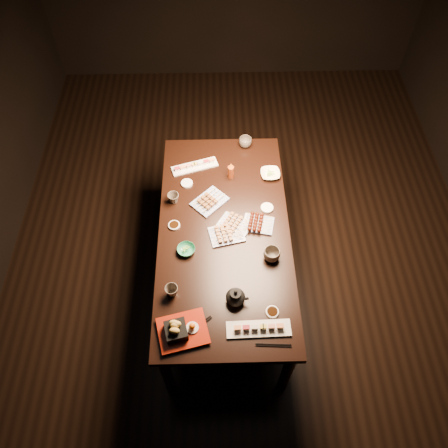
{
  "coord_description": "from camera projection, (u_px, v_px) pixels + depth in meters",
  "views": [
    {
      "loc": [
        -0.22,
        -2.01,
        3.22
      ],
      "look_at": [
        -0.18,
        -0.27,
        0.77
      ],
      "focal_mm": 35.0,
      "sensor_mm": 36.0,
      "label": 1
    }
  ],
  "objects": [
    {
      "name": "teapot",
      "position": [
        235.0,
        296.0,
        2.65
      ],
      "size": [
        0.17,
        0.17,
        0.12
      ],
      "primitive_type": null,
      "rotation": [
        0.0,
        0.0,
        -0.26
      ],
      "color": "black",
      "rests_on": "dining_table"
    },
    {
      "name": "edamame_bowl_green",
      "position": [
        186.0,
        250.0,
        2.88
      ],
      "size": [
        0.14,
        0.14,
        0.04
      ],
      "primitive_type": "imported",
      "rotation": [
        0.0,
        0.0,
        0.23
      ],
      "color": "#2C8963",
      "rests_on": "dining_table"
    },
    {
      "name": "tempura_tray",
      "position": [
        182.0,
        328.0,
        2.53
      ],
      "size": [
        0.33,
        0.29,
        0.11
      ],
      "primitive_type": null,
      "rotation": [
        0.0,
        0.0,
        0.23
      ],
      "color": "black",
      "rests_on": "dining_table"
    },
    {
      "name": "teacup_mid_right",
      "position": [
        272.0,
        255.0,
        2.83
      ],
      "size": [
        0.11,
        0.11,
        0.09
      ],
      "primitive_type": "imported",
      "rotation": [
        0.0,
        0.0,
        0.03
      ],
      "color": "#4D443A",
      "rests_on": "dining_table"
    },
    {
      "name": "sauce_dish_west",
      "position": [
        174.0,
        225.0,
        3.01
      ],
      "size": [
        0.1,
        0.1,
        0.01
      ],
      "primitive_type": "cylinder",
      "rotation": [
        0.0,
        0.0,
        -0.27
      ],
      "color": "white",
      "rests_on": "dining_table"
    },
    {
      "name": "chopsticks_se",
      "position": [
        273.0,
        345.0,
        2.53
      ],
      "size": [
        0.21,
        0.03,
        0.01
      ],
      "primitive_type": null,
      "rotation": [
        0.0,
        0.0,
        -0.06
      ],
      "color": "black",
      "rests_on": "dining_table"
    },
    {
      "name": "chopsticks_near",
      "position": [
        195.0,
        329.0,
        2.59
      ],
      "size": [
        0.21,
        0.16,
        0.01
      ],
      "primitive_type": null,
      "rotation": [
        0.0,
        0.0,
        0.63
      ],
      "color": "black",
      "rests_on": "dining_table"
    },
    {
      "name": "condiment_bottle",
      "position": [
        231.0,
        170.0,
        3.22
      ],
      "size": [
        0.06,
        0.06,
        0.14
      ],
      "primitive_type": "cylinder",
      "rotation": [
        0.0,
        0.0,
        -0.41
      ],
      "color": "maroon",
      "rests_on": "dining_table"
    },
    {
      "name": "sushi_platter_far",
      "position": [
        195.0,
        165.0,
        3.32
      ],
      "size": [
        0.37,
        0.2,
        0.04
      ],
      "primitive_type": null,
      "rotation": [
        0.0,
        0.0,
        3.44
      ],
      "color": "white",
      "rests_on": "dining_table"
    },
    {
      "name": "yakitori_plate_left",
      "position": [
        210.0,
        200.0,
        3.11
      ],
      "size": [
        0.29,
        0.29,
        0.06
      ],
      "primitive_type": null,
      "rotation": [
        0.0,
        0.0,
        0.78
      ],
      "color": "#828EB6",
      "rests_on": "dining_table"
    },
    {
      "name": "tsukune_plate",
      "position": [
        258.0,
        223.0,
        3.0
      ],
      "size": [
        0.23,
        0.19,
        0.05
      ],
      "primitive_type": null,
      "rotation": [
        0.0,
        0.0,
        -0.22
      ],
      "color": "#828EB6",
      "rests_on": "dining_table"
    },
    {
      "name": "ground",
      "position": [
        244.0,
        249.0,
        3.79
      ],
      "size": [
        5.0,
        5.0,
        0.0
      ],
      "primitive_type": "plane",
      "color": "black",
      "rests_on": "ground"
    },
    {
      "name": "yakitori_plate_right",
      "position": [
        234.0,
        224.0,
        2.99
      ],
      "size": [
        0.27,
        0.25,
        0.06
      ],
      "primitive_type": null,
      "rotation": [
        0.0,
        0.0,
        -0.56
      ],
      "color": "#828EB6",
      "rests_on": "dining_table"
    },
    {
      "name": "teacup_far_right",
      "position": [
        245.0,
        142.0,
        3.44
      ],
      "size": [
        0.13,
        0.13,
        0.08
      ],
      "primitive_type": "imported",
      "rotation": [
        0.0,
        0.0,
        0.3
      ],
      "color": "#4D443A",
      "rests_on": "dining_table"
    },
    {
      "name": "edamame_bowl_cream",
      "position": [
        270.0,
        174.0,
        3.27
      ],
      "size": [
        0.15,
        0.15,
        0.04
      ],
      "primitive_type": "imported",
      "rotation": [
        0.0,
        0.0,
        0.05
      ],
      "color": "#FFFBD0",
      "rests_on": "dining_table"
    },
    {
      "name": "teacup_near_left",
      "position": [
        172.0,
        291.0,
        2.69
      ],
      "size": [
        0.11,
        0.11,
        0.08
      ],
      "primitive_type": "imported",
      "rotation": [
        0.0,
        0.0,
        -0.38
      ],
      "color": "#4D443A",
      "rests_on": "dining_table"
    },
    {
      "name": "yakitori_plate_center",
      "position": [
        227.0,
        233.0,
        2.95
      ],
      "size": [
        0.26,
        0.21,
        0.06
      ],
      "primitive_type": null,
      "rotation": [
        0.0,
        0.0,
        0.22
      ],
      "color": "#828EB6",
      "rests_on": "dining_table"
    },
    {
      "name": "dining_table",
      "position": [
        224.0,
        259.0,
        3.3
      ],
      "size": [
        1.04,
        1.87,
        0.75
      ],
      "primitive_type": "cube",
      "rotation": [
        0.0,
        0.0,
        -0.08
      ],
      "color": "black",
      "rests_on": "ground"
    },
    {
      "name": "sauce_dish_nw",
      "position": [
        187.0,
        183.0,
        3.23
      ],
      "size": [
        0.1,
        0.1,
        0.02
      ],
      "primitive_type": "cylinder",
      "rotation": [
        0.0,
        0.0,
        -0.24
      ],
      "color": "white",
      "rests_on": "dining_table"
    },
    {
      "name": "sauce_dish_east",
      "position": [
        267.0,
        208.0,
        3.1
      ],
      "size": [
        0.11,
        0.11,
        0.02
      ],
      "primitive_type": "cylinder",
      "rotation": [
        0.0,
        0.0,
        0.23
      ],
      "color": "white",
      "rests_on": "dining_table"
    },
    {
      "name": "sauce_dish_se",
      "position": [
        272.0,
        312.0,
        2.64
      ],
      "size": [
        0.08,
        0.08,
        0.01
      ],
      "primitive_type": "cylinder",
      "rotation": [
        0.0,
        0.0,
        0.02
      ],
      "color": "white",
      "rests_on": "dining_table"
    },
    {
      "name": "sushi_platter_near",
      "position": [
        259.0,
        328.0,
        2.57
      ],
      "size": [
        0.38,
        0.12,
        0.05
      ],
      "primitive_type": null,
      "rotation": [
        0.0,
        0.0,
        0.02
      ],
      "color": "white",
      "rests_on": "dining_table"
    },
    {
      "name": "teacup_far_left",
      "position": [
        173.0,
        198.0,
        3.11
      ],
      "size": [
        0.1,
        0.1,
        0.08
      ],
      "primitive_type": "imported",
      "rotation": [
        0.0,
        0.0,
        -0.27
      ],
      "color": "#4D443A",
      "rests_on": "dining_table"
    }
  ]
}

